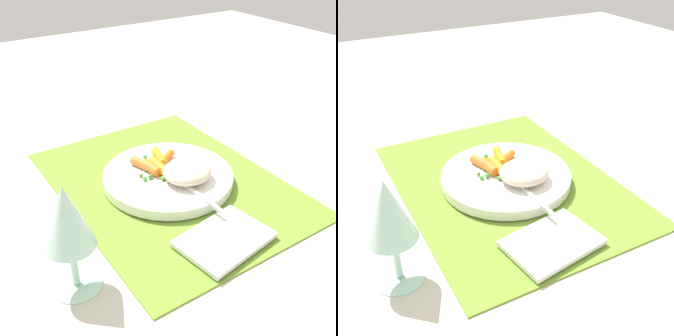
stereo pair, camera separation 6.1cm
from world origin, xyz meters
The scene contains 9 objects.
ground_plane centered at (0.00, 0.00, 0.00)m, with size 2.40×2.40×0.00m, color beige.
placemat centered at (0.00, 0.00, 0.00)m, with size 0.49×0.37×0.01m, color olive.
plate centered at (0.00, 0.00, 0.02)m, with size 0.24×0.24×0.02m, color white.
rice_mound centered at (-0.04, -0.02, 0.04)m, with size 0.08×0.09×0.03m, color beige.
carrot_portion centered at (0.03, 0.01, 0.03)m, with size 0.09×0.09×0.02m.
pea_scatter centered at (0.02, 0.01, 0.03)m, with size 0.09×0.09×0.01m.
fork centered at (-0.04, 0.00, 0.03)m, with size 0.19×0.02×0.01m.
wine_glass centered at (-0.14, 0.24, 0.11)m, with size 0.07×0.07×0.16m.
napkin centered at (-0.18, 0.02, 0.01)m, with size 0.09×0.14×0.01m, color white.
Camera 1 is at (-0.53, 0.35, 0.42)m, focal length 44.50 mm.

